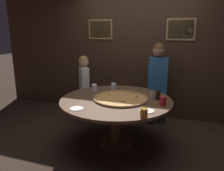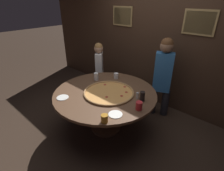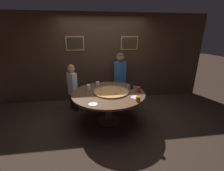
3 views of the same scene
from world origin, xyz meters
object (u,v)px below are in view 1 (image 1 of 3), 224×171
drink_cup_far_right (144,113)px  diner_side_left (157,79)px  dining_table (116,107)px  white_plate_beside_cup (147,111)px  giant_pizza (121,98)px  diner_side_right (84,84)px  drink_cup_front_edge (163,101)px  condiment_shaker (152,96)px  white_plate_far_back (77,108)px  drink_cup_beside_pizza (94,88)px  drink_cup_by_shaker (113,86)px  drink_cup_centre_back (158,95)px

drink_cup_far_right → diner_side_left: (-0.06, 1.59, 0.07)m
dining_table → white_plate_beside_cup: bearing=-33.7°
giant_pizza → white_plate_beside_cup: size_ratio=4.34×
dining_table → diner_side_left: 1.16m
diner_side_right → diner_side_left: bearing=-116.2°
white_plate_beside_cup → drink_cup_front_edge: bearing=62.1°
condiment_shaker → diner_side_left: bearing=92.3°
white_plate_far_back → dining_table: bearing=58.1°
drink_cup_beside_pizza → diner_side_right: diner_side_right is taller
giant_pizza → white_plate_far_back: (-0.42, -0.58, -0.01)m
white_plate_far_back → diner_side_right: 1.39m
drink_cup_front_edge → white_plate_far_back: bearing=-153.5°
drink_cup_far_right → drink_cup_by_shaker: 1.31m
diner_side_left → diner_side_right: 1.39m
giant_pizza → white_plate_far_back: bearing=-126.0°
drink_cup_far_right → drink_cup_by_shaker: (-0.75, 1.08, 0.00)m
diner_side_right → drink_cup_by_shaker: bearing=-146.0°
white_plate_beside_cup → diner_side_right: bearing=142.7°
drink_cup_centre_back → drink_cup_far_right: bearing=-95.0°
drink_cup_beside_pizza → drink_cup_centre_back: drink_cup_centre_back is taller
dining_table → diner_side_right: size_ratio=1.30×
drink_cup_front_edge → drink_cup_centre_back: 0.25m
white_plate_far_back → diner_side_right: (-0.52, 1.29, -0.02)m
drink_cup_front_edge → diner_side_left: (-0.22, 1.09, 0.06)m
drink_cup_by_shaker → condiment_shaker: bearing=-25.4°
drink_cup_beside_pizza → giant_pizza: bearing=-22.2°
dining_table → white_plate_beside_cup: 0.65m
condiment_shaker → drink_cup_far_right: bearing=-87.9°
drink_cup_beside_pizza → white_plate_far_back: drink_cup_beside_pizza is taller
drink_cup_far_right → drink_cup_front_edge: size_ratio=0.86×
giant_pizza → white_plate_beside_cup: (0.46, -0.37, -0.01)m
white_plate_beside_cup → dining_table: bearing=146.3°
diner_side_right → white_plate_beside_cup: bearing=-166.7°
drink_cup_front_edge → drink_cup_beside_pizza: bearing=166.4°
giant_pizza → drink_cup_front_edge: (0.62, -0.06, 0.05)m
dining_table → drink_cup_beside_pizza: 0.54m
dining_table → condiment_shaker: size_ratio=17.12×
drink_cup_beside_pizza → drink_cup_front_edge: bearing=-13.6°
giant_pizza → drink_cup_centre_back: bearing=17.2°
white_plate_far_back → drink_cup_by_shaker: bearing=82.9°
drink_cup_front_edge → condiment_shaker: bearing=128.9°
giant_pizza → drink_cup_centre_back: size_ratio=5.57×
giant_pizza → diner_side_right: bearing=143.3°
drink_cup_beside_pizza → white_plate_beside_cup: drink_cup_beside_pizza is taller
drink_cup_front_edge → condiment_shaker: 0.30m
drink_cup_by_shaker → diner_side_left: bearing=36.8°
drink_cup_beside_pizza → white_plate_beside_cup: bearing=-30.6°
drink_cup_centre_back → white_plate_far_back: (-0.95, -0.75, -0.07)m
diner_side_right → drink_cup_centre_back: bearing=-149.7°
dining_table → drink_cup_by_shaker: (-0.22, 0.52, 0.17)m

